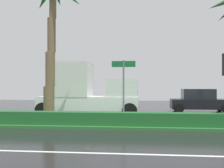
% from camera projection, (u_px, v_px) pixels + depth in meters
% --- Properties ---
extents(ground_plane, '(90.00, 42.00, 0.10)m').
position_uv_depth(ground_plane, '(151.00, 123.00, 14.77)').
color(ground_plane, black).
extents(near_lane_divider_stripe, '(81.00, 0.14, 0.01)m').
position_uv_depth(near_lane_divider_stripe, '(159.00, 155.00, 7.81)').
color(near_lane_divider_stripe, white).
rests_on(near_lane_divider_stripe, ground_plane).
extents(median_strip, '(85.50, 4.00, 0.15)m').
position_uv_depth(median_strip, '(151.00, 123.00, 13.77)').
color(median_strip, '#2D6B33').
rests_on(median_strip, ground_plane).
extents(median_hedge, '(76.50, 0.70, 0.60)m').
position_uv_depth(median_hedge, '(153.00, 119.00, 12.38)').
color(median_hedge, '#1E6028').
rests_on(median_hedge, median_strip).
extents(palm_tree_mid_left, '(3.89, 3.82, 7.67)m').
position_uv_depth(palm_tree_mid_left, '(52.00, 6.00, 14.29)').
color(palm_tree_mid_left, brown).
rests_on(palm_tree_mid_left, median_strip).
extents(street_name_sign, '(1.10, 0.08, 3.00)m').
position_uv_depth(street_name_sign, '(124.00, 83.00, 12.66)').
color(street_name_sign, slate).
rests_on(street_name_sign, median_strip).
extents(box_truck_lead, '(6.40, 2.64, 3.46)m').
position_uv_depth(box_truck_lead, '(88.00, 92.00, 17.91)').
color(box_truck_lead, white).
rests_on(box_truck_lead, ground_plane).
extents(car_in_traffic_leading, '(4.30, 2.02, 1.72)m').
position_uv_depth(car_in_traffic_leading, '(199.00, 101.00, 20.44)').
color(car_in_traffic_leading, black).
rests_on(car_in_traffic_leading, ground_plane).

